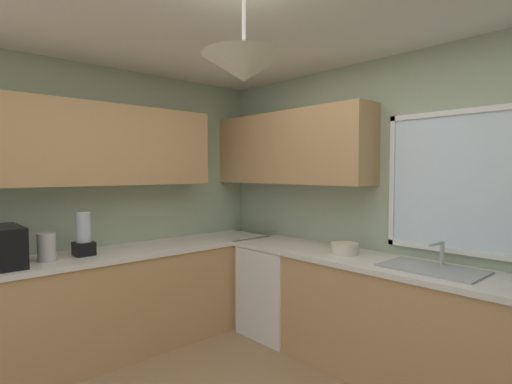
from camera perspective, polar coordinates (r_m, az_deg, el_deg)
The scene contains 8 objects.
room_shell at distance 2.72m, azimuth 0.23°, elevation 6.36°, with size 4.24×3.55×2.58m.
counter_run_left at distance 3.79m, azimuth -19.73°, elevation -14.55°, with size 0.65×3.16×0.89m.
counter_run_back at distance 3.29m, azimuth 20.89°, elevation -17.27°, with size 3.33×0.65×0.89m.
dishwasher at distance 4.00m, azimuth 3.33°, elevation -13.77°, with size 0.60×0.60×0.84m, color white.
kettle at distance 3.48m, azimuth -27.62°, elevation -6.95°, with size 0.13×0.13×0.21m, color #B7B7BC.
sink_assembly at distance 3.10m, azimuth 23.76°, elevation -9.87°, with size 0.66×0.40×0.19m.
bowl at distance 3.45m, azimuth 12.48°, elevation -7.83°, with size 0.23×0.23×0.09m, color beige.
blender_appliance at distance 3.57m, azimuth -23.29°, elevation -5.72°, with size 0.15×0.15×0.36m.
Camera 1 is at (1.60, -1.36, 1.57)m, focal length 28.16 mm.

